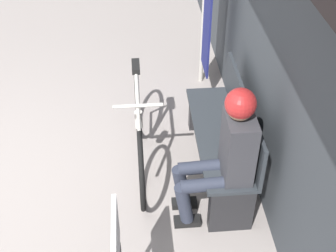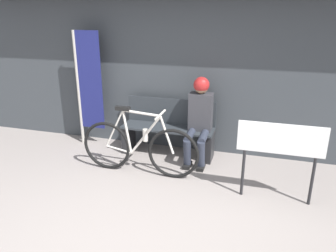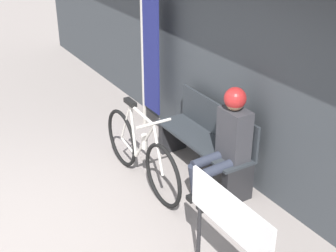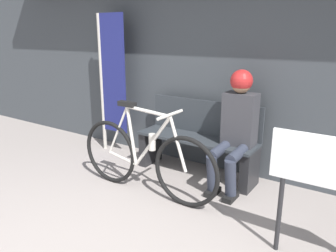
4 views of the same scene
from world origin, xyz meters
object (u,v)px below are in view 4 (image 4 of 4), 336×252
at_px(bicycle, 145,158).
at_px(person_seated, 236,122).
at_px(park_bench_near, 198,142).
at_px(banner_pole, 110,77).

xyz_separation_m(bicycle, person_seated, (0.70, 0.65, 0.34)).
bearing_deg(person_seated, park_bench_near, 168.55).
bearing_deg(bicycle, banner_pole, 146.67).
relative_size(park_bench_near, bicycle, 0.84).
height_order(bicycle, banner_pole, banner_pole).
height_order(park_bench_near, person_seated, person_seated).
relative_size(park_bench_near, person_seated, 1.12).
bearing_deg(person_seated, banner_pole, 176.37).
height_order(park_bench_near, bicycle, bicycle).
bearing_deg(park_bench_near, bicycle, -105.10).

